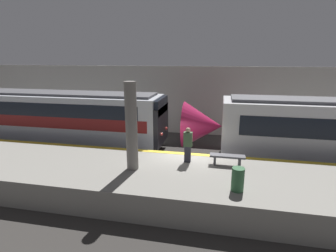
{
  "coord_description": "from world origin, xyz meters",
  "views": [
    {
      "loc": [
        1.52,
        -12.05,
        5.66
      ],
      "look_at": [
        -1.19,
        1.07,
        2.15
      ],
      "focal_mm": 28.0,
      "sensor_mm": 36.0,
      "label": 1
    }
  ],
  "objects": [
    {
      "name": "train_boxy",
      "position": [
        -10.39,
        2.66,
        1.83
      ],
      "size": [
        17.26,
        2.93,
        3.56
      ],
      "color": "black",
      "rests_on": "ground"
    },
    {
      "name": "platform",
      "position": [
        0.0,
        -2.22,
        0.56
      ],
      "size": [
        40.0,
        4.43,
        1.13
      ],
      "color": "gray",
      "rests_on": "ground"
    },
    {
      "name": "platform_bench",
      "position": [
        1.89,
        -1.13,
        1.46
      ],
      "size": [
        1.5,
        0.4,
        0.45
      ],
      "color": "#4C4C51",
      "rests_on": "platform"
    },
    {
      "name": "support_pillar_near",
      "position": [
        -2.0,
        -2.33,
        2.95
      ],
      "size": [
        0.48,
        0.48,
        3.65
      ],
      "color": "slate",
      "rests_on": "platform"
    },
    {
      "name": "person_waiting",
      "position": [
        0.16,
        -1.13,
        1.96
      ],
      "size": [
        0.38,
        0.24,
        1.59
      ],
      "color": "#2D2D38",
      "rests_on": "platform"
    },
    {
      "name": "trash_bin",
      "position": [
        2.21,
        -3.38,
        1.55
      ],
      "size": [
        0.44,
        0.44,
        0.85
      ],
      "color": "#2D5B38",
      "rests_on": "platform"
    },
    {
      "name": "station_rear_barrier",
      "position": [
        0.0,
        7.29,
        2.53
      ],
      "size": [
        50.0,
        0.15,
        5.05
      ],
      "color": "#9E998E",
      "rests_on": "ground"
    },
    {
      "name": "ground_plane",
      "position": [
        0.0,
        0.0,
        0.0
      ],
      "size": [
        120.0,
        120.0,
        0.0
      ],
      "primitive_type": "plane",
      "color": "#33302D"
    }
  ]
}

